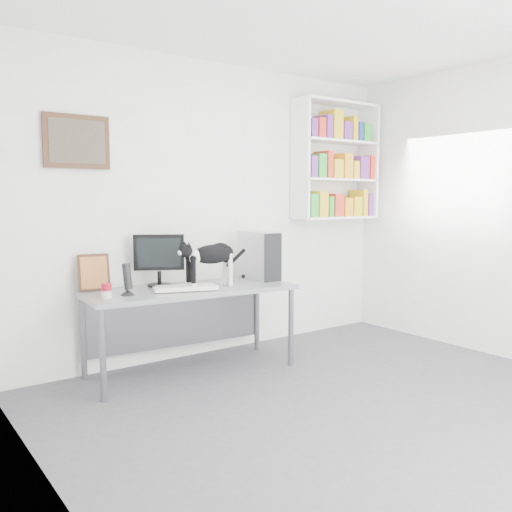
% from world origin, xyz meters
% --- Properties ---
extents(room, '(4.01, 4.01, 2.70)m').
position_xyz_m(room, '(0.00, 0.00, 1.35)').
color(room, '#56555A').
rests_on(room, ground).
extents(bookshelf, '(1.03, 0.28, 1.24)m').
position_xyz_m(bookshelf, '(1.40, 1.85, 1.85)').
color(bookshelf, white).
rests_on(bookshelf, room).
extents(wall_art, '(0.52, 0.04, 0.42)m').
position_xyz_m(wall_art, '(-1.30, 1.97, 1.90)').
color(wall_art, '#442A15').
rests_on(wall_art, room).
extents(desk, '(1.78, 0.82, 0.72)m').
position_xyz_m(desk, '(-0.53, 1.56, 0.36)').
color(desk, gray).
rests_on(desk, room).
extents(monitor, '(0.46, 0.38, 0.45)m').
position_xyz_m(monitor, '(-0.71, 1.78, 0.94)').
color(monitor, black).
rests_on(monitor, desk).
extents(keyboard, '(0.54, 0.34, 0.04)m').
position_xyz_m(keyboard, '(-0.63, 1.46, 0.74)').
color(keyboard, silver).
rests_on(keyboard, desk).
extents(pc_tower, '(0.21, 0.44, 0.44)m').
position_xyz_m(pc_tower, '(0.20, 1.59, 0.94)').
color(pc_tower, '#AEAFB3').
rests_on(pc_tower, desk).
extents(speaker, '(0.14, 0.14, 0.26)m').
position_xyz_m(speaker, '(-1.09, 1.54, 0.85)').
color(speaker, black).
rests_on(speaker, desk).
extents(leaning_print, '(0.26, 0.14, 0.31)m').
position_xyz_m(leaning_print, '(-1.23, 1.89, 0.87)').
color(leaning_print, '#442A15').
rests_on(leaning_print, desk).
extents(soup_can, '(0.10, 0.10, 0.11)m').
position_xyz_m(soup_can, '(-1.27, 1.51, 0.78)').
color(soup_can, maroon).
rests_on(soup_can, desk).
extents(cat, '(0.62, 0.21, 0.37)m').
position_xyz_m(cat, '(-0.39, 1.46, 0.91)').
color(cat, black).
rests_on(cat, desk).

